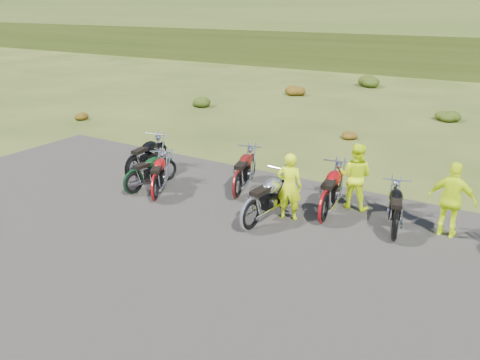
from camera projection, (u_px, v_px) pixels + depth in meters
The scene contains 19 objects.
ground at pixel (236, 230), 11.18m from camera, with size 300.00×300.00×0.00m, color #2F3E14.
gravel_pad at pixel (185, 268), 9.58m from camera, with size 20.00×12.00×0.04m, color black.
hill_slope at pixel (474, 53), 51.24m from camera, with size 300.00×46.00×3.00m, color #2F3D14, non-canonical shape.
shrub_0 at pixel (83, 115), 21.70m from camera, with size 0.77×0.77×0.45m, color #652F0C.
shrub_1 at pixel (201, 101), 24.52m from camera, with size 1.03×1.03×0.61m, color #22330C.
shrub_2 at pixel (294, 89), 27.34m from camera, with size 1.30×1.30×0.77m, color #652F0C.
shrub_3 at pixel (369, 80), 30.15m from camera, with size 1.56×1.56×0.92m, color #22330C.
shrub_4 at pixel (347, 133), 18.66m from camera, with size 0.77×0.77×0.45m, color #652F0C.
shrub_5 at pixel (447, 114), 21.48m from camera, with size 1.03×1.03×0.61m, color #22330C.
motorcycle_0 at pixel (134, 181), 14.23m from camera, with size 2.28×0.76×1.19m, color black, non-canonical shape.
motorcycle_1 at pixel (156, 201), 12.82m from camera, with size 2.07×0.69×1.09m, color #960A0D, non-canonical shape.
motorcycle_2 at pixel (134, 195), 13.26m from camera, with size 2.01×0.67×1.05m, color black, non-canonical shape.
motorcycle_3 at pixel (250, 231), 11.14m from camera, with size 2.33×0.78×1.22m, color #BBBAC0, non-canonical shape.
motorcycle_4 at pixel (237, 199), 12.96m from camera, with size 2.26×0.75×1.18m, color #56100E, non-canonical shape.
motorcycle_5 at pixel (393, 241), 10.66m from camera, with size 2.08×0.69×1.09m, color black, non-canonical shape.
motorcycle_6 at pixel (322, 223), 11.52m from camera, with size 2.35×0.78×1.23m, color maroon, non-canonical shape.
person_middle at pixel (289, 188), 11.44m from camera, with size 0.62×0.41×1.71m, color #C4E10B.
person_right_a at pixel (355, 177), 12.07m from camera, with size 0.85×0.66×1.75m, color #C4E10B.
person_right_b at pixel (452, 201), 10.56m from camera, with size 1.05×0.44×1.78m, color #C4E10B.
Camera 1 is at (5.27, -8.54, 5.08)m, focal length 35.00 mm.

